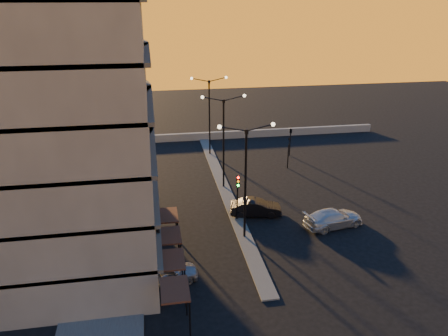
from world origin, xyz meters
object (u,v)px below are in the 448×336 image
Objects in this scene: car_hatchback at (166,272)px; car_wagon at (334,218)px; traffic_light_main at (238,190)px; car_sedan at (256,208)px; streetlamp_mid at (224,135)px.

car_hatchback is 0.84× the size of car_wagon.
traffic_light_main is at bearing 61.06° from car_wagon.
traffic_light_main reaches higher than car_hatchback.
car_wagon is at bearing -106.81° from car_sedan.
traffic_light_main is at bearing -90.00° from streetlamp_mid.
car_sedan is 0.87× the size of car_wagon.
traffic_light_main is (0.00, -7.13, -2.70)m from streetlamp_mid.
car_hatchback reaches higher than car_sedan.
streetlamp_mid reaches higher than car_hatchback.
car_sedan is at bearing -50.81° from car_hatchback.
car_sedan is 6.71m from car_wagon.
streetlamp_mid reaches higher than traffic_light_main.
streetlamp_mid is at bearing 25.70° from car_sedan.
car_sedan is at bearing 50.75° from car_wagon.
car_wagon is (7.79, -9.44, -4.84)m from streetlamp_mid.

